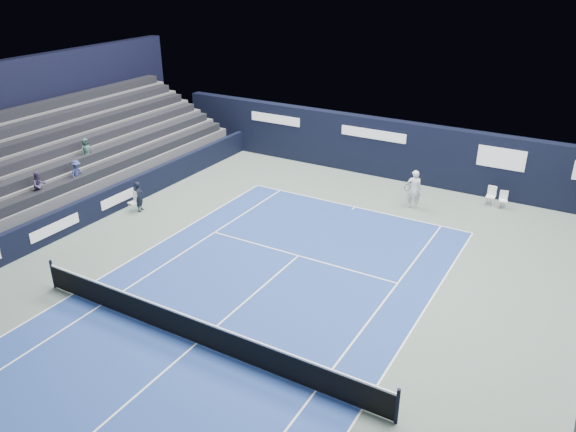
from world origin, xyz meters
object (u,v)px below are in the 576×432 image
folding_chair_back_b (503,198)px  tennis_net (195,330)px  tennis_player (414,189)px  folding_chair_back_a (492,192)px  line_judge_chair (135,200)px

folding_chair_back_b → tennis_net: size_ratio=0.07×
tennis_net → tennis_player: (2.33, 13.24, 0.42)m
tennis_net → folding_chair_back_a: bearing=70.6°
line_judge_chair → tennis_net: bearing=-28.4°
folding_chair_back_a → folding_chair_back_b: folding_chair_back_a is taller
folding_chair_back_a → tennis_player: size_ratio=0.50×
tennis_net → tennis_player: 13.45m
folding_chair_back_a → line_judge_chair: size_ratio=1.00×
tennis_net → tennis_player: size_ratio=6.98×
folding_chair_back_a → tennis_player: tennis_player is taller
folding_chair_back_b → line_judge_chair: 17.19m
line_judge_chair → tennis_player: tennis_player is taller
folding_chair_back_b → tennis_net: (-6.02, -15.31, 0.03)m
folding_chair_back_b → tennis_player: size_ratio=0.45×
folding_chair_back_a → tennis_net: tennis_net is taller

